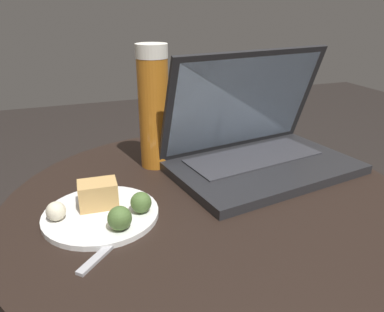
# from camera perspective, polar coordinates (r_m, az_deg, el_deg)

# --- Properties ---
(table) EXTENTS (0.73, 0.73, 0.55)m
(table) POSITION_cam_1_polar(r_m,az_deg,el_deg) (0.74, 2.75, -15.19)
(table) COLOR #515156
(table) RESTS_ON ground_plane
(laptop) EXTENTS (0.40, 0.29, 0.24)m
(laptop) POSITION_cam_1_polar(r_m,az_deg,el_deg) (0.78, 9.82, 1.69)
(laptop) COLOR #232326
(laptop) RESTS_ON table
(beer_glass) EXTENTS (0.06, 0.06, 0.25)m
(beer_glass) POSITION_cam_1_polar(r_m,az_deg,el_deg) (0.76, -5.85, 7.36)
(beer_glass) COLOR #C6701E
(beer_glass) RESTS_ON table
(snack_plate) EXTENTS (0.18, 0.18, 0.05)m
(snack_plate) POSITION_cam_1_polar(r_m,az_deg,el_deg) (0.62, -13.47, -7.87)
(snack_plate) COLOR white
(snack_plate) RESTS_ON table
(fork) EXTENTS (0.13, 0.14, 0.00)m
(fork) POSITION_cam_1_polar(r_m,az_deg,el_deg) (0.58, -10.28, -11.47)
(fork) COLOR #B2B2B7
(fork) RESTS_ON table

